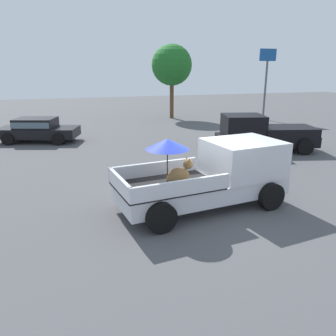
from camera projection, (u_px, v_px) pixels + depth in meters
ground_plane at (202, 207)px, 10.03m from camera, size 80.00×80.00×0.00m
pickup_truck_main at (216, 174)px, 9.92m from camera, size 5.25×2.76×2.22m
pickup_truck_red at (262, 133)px, 16.54m from camera, size 5.09×3.05×1.80m
parked_sedan_near at (37, 129)px, 18.60m from camera, size 4.63×2.97×1.33m
motel_sign at (267, 71)px, 25.86m from camera, size 1.40×0.16×5.39m
tree_by_lot at (172, 65)px, 26.53m from camera, size 3.21×3.21×5.82m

